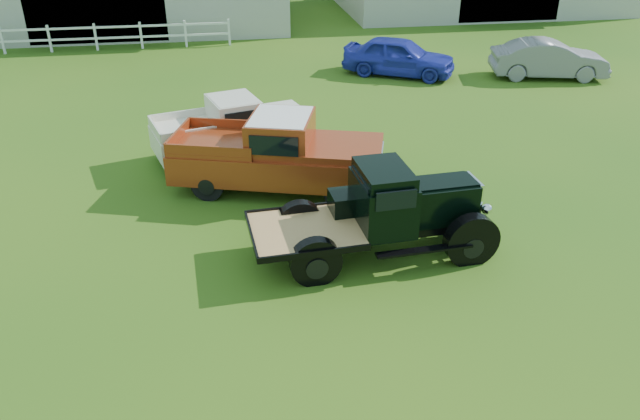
{
  "coord_description": "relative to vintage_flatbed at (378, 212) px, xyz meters",
  "views": [
    {
      "loc": [
        -1.62,
        -9.82,
        7.06
      ],
      "look_at": [
        0.2,
        1.2,
        1.05
      ],
      "focal_mm": 35.0,
      "sensor_mm": 36.0,
      "label": 1
    }
  ],
  "objects": [
    {
      "name": "fence_rail",
      "position": [
        -9.37,
        18.95,
        -0.38
      ],
      "size": [
        14.2,
        0.16,
        1.2
      ],
      "primitive_type": null,
      "color": "white",
      "rests_on": "ground"
    },
    {
      "name": "misc_car_grey",
      "position": [
        9.77,
        11.55,
        -0.26
      ],
      "size": [
        4.62,
        2.47,
        1.45
      ],
      "primitive_type": "imported",
      "rotation": [
        0.0,
        0.0,
        1.35
      ],
      "color": "slate",
      "rests_on": "ground"
    },
    {
      "name": "ground",
      "position": [
        -1.37,
        -1.05,
        -0.98
      ],
      "size": [
        120.0,
        120.0,
        0.0
      ],
      "primitive_type": "plane",
      "color": "#275613"
    },
    {
      "name": "red_pickup",
      "position": [
        -1.71,
        3.43,
        -0.0
      ],
      "size": [
        5.75,
        3.55,
        1.96
      ],
      "primitive_type": null,
      "rotation": [
        0.0,
        0.0,
        -0.3
      ],
      "color": "maroon",
      "rests_on": "ground"
    },
    {
      "name": "vintage_flatbed",
      "position": [
        0.0,
        0.0,
        0.0
      ],
      "size": [
        5.09,
        2.29,
        1.97
      ],
      "primitive_type": null,
      "rotation": [
        0.0,
        0.0,
        0.07
      ],
      "color": "black",
      "rests_on": "ground"
    },
    {
      "name": "white_pickup",
      "position": [
        -2.75,
        5.75,
        -0.16
      ],
      "size": [
        4.79,
        2.88,
        1.65
      ],
      "primitive_type": null,
      "rotation": [
        0.0,
        0.0,
        0.27
      ],
      "color": "silver",
      "rests_on": "ground"
    },
    {
      "name": "misc_car_blue",
      "position": [
        4.09,
        12.86,
        -0.24
      ],
      "size": [
        4.69,
        3.67,
        1.5
      ],
      "primitive_type": "imported",
      "rotation": [
        0.0,
        0.0,
        1.07
      ],
      "color": "#242FA9",
      "rests_on": "ground"
    }
  ]
}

